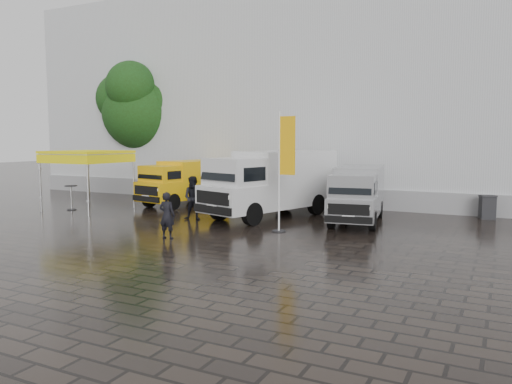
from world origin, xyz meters
TOP-DOWN VIEW (x-y plane):
  - ground at (0.00, 0.00)m, footprint 120.00×120.00m
  - exhibition_hall at (2.00, 16.00)m, footprint 44.00×16.00m
  - hall_plinth at (2.00, 7.95)m, footprint 44.00×0.15m
  - van_yellow at (-6.87, 5.14)m, footprint 2.81×5.28m
  - van_white at (-1.12, 3.57)m, footprint 4.16×7.07m
  - van_silver at (2.70, 3.83)m, footprint 2.55×5.50m
  - canopy_tent at (-10.05, 1.58)m, footprint 3.25×3.25m
  - flagpole at (0.82, 0.53)m, footprint 0.88×0.50m
  - tree at (-12.72, 8.86)m, footprint 4.70×4.70m
  - cocktail_table at (-10.76, 1.21)m, footprint 0.60×0.60m
  - wheelie_bin at (7.47, 7.32)m, footprint 0.78×0.78m
  - person_front at (-2.26, -2.45)m, footprint 0.63×0.44m
  - person_tent at (-3.73, 1.40)m, footprint 1.09×0.97m

SIDE VIEW (x-z plane):
  - ground at x=0.00m, z-range 0.00..0.00m
  - hall_plinth at x=2.00m, z-range 0.00..1.00m
  - wheelie_bin at x=7.47m, z-range 0.00..1.04m
  - cocktail_table at x=-10.76m, z-range 0.00..1.20m
  - person_front at x=-2.26m, z-range 0.00..1.63m
  - person_tent at x=-3.73m, z-range 0.00..1.87m
  - van_silver at x=2.70m, z-range 0.00..2.30m
  - van_yellow at x=-6.87m, z-range 0.00..2.31m
  - van_white at x=-1.12m, z-range 0.00..2.91m
  - flagpole at x=0.82m, z-range 0.22..4.67m
  - canopy_tent at x=-10.05m, z-range 1.26..4.15m
  - tree at x=-12.72m, z-range 1.20..9.63m
  - exhibition_hall at x=2.00m, z-range 0.00..12.00m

